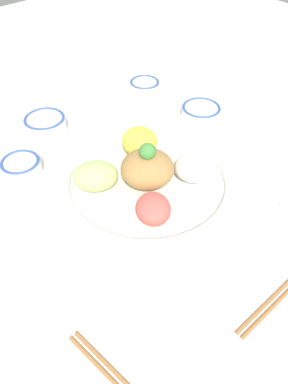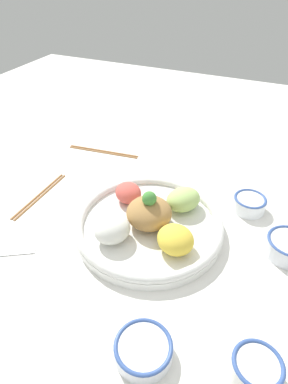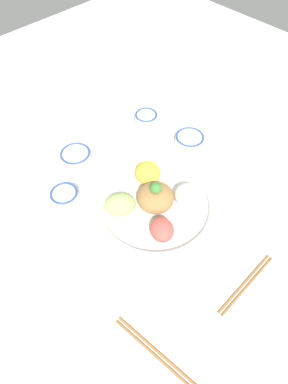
{
  "view_description": "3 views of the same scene",
  "coord_description": "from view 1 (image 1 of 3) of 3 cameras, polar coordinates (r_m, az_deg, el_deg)",
  "views": [
    {
      "loc": [
        -0.37,
        -0.44,
        0.53
      ],
      "look_at": [
        -0.04,
        -0.06,
        0.05
      ],
      "focal_mm": 35.0,
      "sensor_mm": 36.0,
      "label": 1
    },
    {
      "loc": [
        0.52,
        0.19,
        0.54
      ],
      "look_at": [
        -0.02,
        -0.04,
        0.09
      ],
      "focal_mm": 30.0,
      "sensor_mm": 36.0,
      "label": 2
    },
    {
      "loc": [
        -0.39,
        -0.38,
        0.79
      ],
      "look_at": [
        -0.03,
        -0.0,
        0.08
      ],
      "focal_mm": 30.0,
      "sensor_mm": 36.0,
      "label": 3
    }
  ],
  "objects": [
    {
      "name": "ground_plane",
      "position": [
        0.78,
        -0.49,
        1.38
      ],
      "size": [
        2.4,
        2.4,
        0.0
      ],
      "primitive_type": "plane",
      "color": "white"
    },
    {
      "name": "salad_platter",
      "position": [
        0.75,
        0.25,
        2.06
      ],
      "size": [
        0.35,
        0.35,
        0.11
      ],
      "color": "white",
      "rests_on": "ground_plane"
    },
    {
      "name": "sauce_bowl_red",
      "position": [
        0.94,
        -14.78,
        9.96
      ],
      "size": [
        0.1,
        0.1,
        0.04
      ],
      "color": "white",
      "rests_on": "ground_plane"
    },
    {
      "name": "rice_bowl_blue",
      "position": [
        0.83,
        -18.18,
        3.65
      ],
      "size": [
        0.08,
        0.08,
        0.04
      ],
      "color": "white",
      "rests_on": "ground_plane"
    },
    {
      "name": "sauce_bowl_dark",
      "position": [
        1.06,
        0.09,
        15.58
      ],
      "size": [
        0.08,
        0.08,
        0.05
      ],
      "color": "white",
      "rests_on": "ground_plane"
    },
    {
      "name": "rice_bowl_plain",
      "position": [
        0.98,
        8.67,
        12.06
      ],
      "size": [
        0.1,
        0.1,
        0.03
      ],
      "color": "white",
      "rests_on": "ground_plane"
    },
    {
      "name": "chopsticks_pair_far",
      "position": [
        0.65,
        20.14,
        -14.27
      ],
      "size": [
        0.21,
        0.02,
        0.01
      ],
      "rotation": [
        0.0,
        0.0,
        3.14
      ],
      "color": "#9E6B3D",
      "rests_on": "ground_plane"
    }
  ]
}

